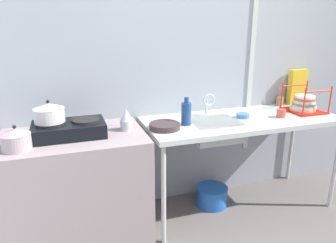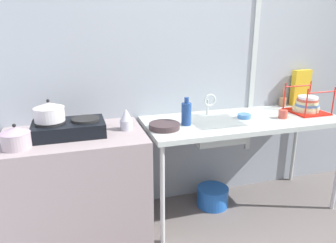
# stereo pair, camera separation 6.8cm
# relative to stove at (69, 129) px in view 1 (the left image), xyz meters

# --- Properties ---
(wall_back) EXTENTS (4.54, 0.10, 2.79)m
(wall_back) POSITION_rel_stove_xyz_m (1.28, 0.39, 0.48)
(wall_back) COLOR #949BA5
(wall_back) RESTS_ON ground
(wall_metal_strip) EXTENTS (0.05, 0.01, 2.23)m
(wall_metal_strip) POSITION_rel_stove_xyz_m (1.71, 0.33, 0.62)
(wall_metal_strip) COLOR #B7BFBC
(counter_concrete) EXTENTS (1.04, 0.67, 0.86)m
(counter_concrete) POSITION_rel_stove_xyz_m (0.02, 0.00, -0.48)
(counter_concrete) COLOR gray
(counter_concrete) RESTS_ON ground
(counter_sink) EXTENTS (1.71, 0.67, 0.86)m
(counter_sink) POSITION_rel_stove_xyz_m (1.44, 0.00, -0.11)
(counter_sink) COLOR #B7BFBC
(counter_sink) RESTS_ON ground
(stove) EXTENTS (0.51, 0.32, 0.12)m
(stove) POSITION_rel_stove_xyz_m (0.00, 0.00, 0.00)
(stove) COLOR black
(stove) RESTS_ON counter_concrete
(pot_on_left_burner) EXTENTS (0.21, 0.21, 0.16)m
(pot_on_left_burner) POSITION_rel_stove_xyz_m (-0.12, 0.00, 0.13)
(pot_on_left_burner) COLOR silver
(pot_on_left_burner) RESTS_ON stove
(pot_beside_stove) EXTENTS (0.19, 0.19, 0.17)m
(pot_beside_stove) POSITION_rel_stove_xyz_m (-0.33, -0.17, 0.02)
(pot_beside_stove) COLOR #A6949D
(pot_beside_stove) RESTS_ON counter_concrete
(percolator) EXTENTS (0.10, 0.10, 0.17)m
(percolator) POSITION_rel_stove_xyz_m (0.42, 0.00, 0.03)
(percolator) COLOR silver
(percolator) RESTS_ON counter_concrete
(sink_basin) EXTENTS (0.42, 0.38, 0.15)m
(sink_basin) POSITION_rel_stove_xyz_m (1.17, -0.01, -0.13)
(sink_basin) COLOR #B7BFBC
(sink_basin) RESTS_ON counter_sink
(faucet) EXTENTS (0.12, 0.07, 0.20)m
(faucet) POSITION_rel_stove_xyz_m (1.19, 0.17, 0.07)
(faucet) COLOR #B7BFBC
(faucet) RESTS_ON counter_sink
(frying_pan) EXTENTS (0.24, 0.24, 0.04)m
(frying_pan) POSITION_rel_stove_xyz_m (0.71, -0.06, -0.03)
(frying_pan) COLOR #392B2D
(frying_pan) RESTS_ON counter_sink
(dish_rack) EXTENTS (0.31, 0.32, 0.26)m
(dish_rack) POSITION_rel_stove_xyz_m (2.10, 0.02, 0.01)
(dish_rack) COLOR red
(dish_rack) RESTS_ON counter_sink
(cup_by_rack) EXTENTS (0.08, 0.08, 0.07)m
(cup_by_rack) POSITION_rel_stove_xyz_m (1.77, -0.08, -0.02)
(cup_by_rack) COLOR #C04B3E
(cup_by_rack) RESTS_ON counter_sink
(small_bowl_on_drainboard) EXTENTS (0.11, 0.11, 0.04)m
(small_bowl_on_drainboard) POSITION_rel_stove_xyz_m (1.45, 0.01, -0.04)
(small_bowl_on_drainboard) COLOR #4275B4
(small_bowl_on_drainboard) RESTS_ON counter_sink
(bottle_by_sink) EXTENTS (0.08, 0.08, 0.23)m
(bottle_by_sink) POSITION_rel_stove_xyz_m (0.91, -0.02, 0.04)
(bottle_by_sink) COLOR navy
(bottle_by_sink) RESTS_ON counter_sink
(cereal_box) EXTENTS (0.20, 0.08, 0.35)m
(cereal_box) POSITION_rel_stove_xyz_m (2.23, 0.29, 0.12)
(cereal_box) COLOR gold
(cereal_box) RESTS_ON counter_sink
(utensil_jar) EXTENTS (0.07, 0.07, 0.19)m
(utensil_jar) POSITION_rel_stove_xyz_m (2.04, 0.28, -0.01)
(utensil_jar) COLOR #9D7653
(utensil_jar) RESTS_ON counter_sink
(bucket_on_floor) EXTENTS (0.29, 0.29, 0.18)m
(bucket_on_floor) POSITION_rel_stove_xyz_m (1.22, 0.08, -0.82)
(bucket_on_floor) COLOR blue
(bucket_on_floor) RESTS_ON ground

